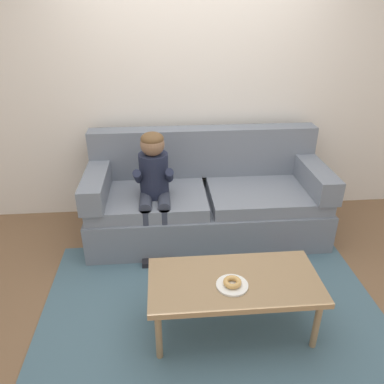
% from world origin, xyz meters
% --- Properties ---
extents(ground, '(10.00, 10.00, 0.00)m').
position_xyz_m(ground, '(0.00, 0.00, 0.00)').
color(ground, brown).
extents(wall_back, '(8.00, 0.10, 2.80)m').
position_xyz_m(wall_back, '(0.00, 1.40, 1.40)').
color(wall_back, silver).
rests_on(wall_back, ground).
extents(area_rug, '(2.54, 1.76, 0.01)m').
position_xyz_m(area_rug, '(0.00, -0.25, 0.01)').
color(area_rug, '#476675').
rests_on(area_rug, ground).
extents(couch, '(2.23, 0.90, 0.99)m').
position_xyz_m(couch, '(0.08, 0.85, 0.35)').
color(couch, slate).
rests_on(couch, ground).
extents(coffee_table, '(1.15, 0.56, 0.43)m').
position_xyz_m(coffee_table, '(0.12, -0.43, 0.39)').
color(coffee_table, '#937551').
rests_on(coffee_table, ground).
extents(person_child, '(0.34, 0.58, 1.10)m').
position_xyz_m(person_child, '(-0.41, 0.64, 0.67)').
color(person_child, '#1E2338').
rests_on(person_child, ground).
extents(plate, '(0.21, 0.21, 0.01)m').
position_xyz_m(plate, '(0.09, -0.49, 0.44)').
color(plate, white).
rests_on(plate, coffee_table).
extents(donut, '(0.16, 0.16, 0.04)m').
position_xyz_m(donut, '(0.09, -0.49, 0.47)').
color(donut, tan).
rests_on(donut, plate).
extents(toy_controller, '(0.23, 0.09, 0.05)m').
position_xyz_m(toy_controller, '(0.78, 0.12, 0.03)').
color(toy_controller, red).
rests_on(toy_controller, ground).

